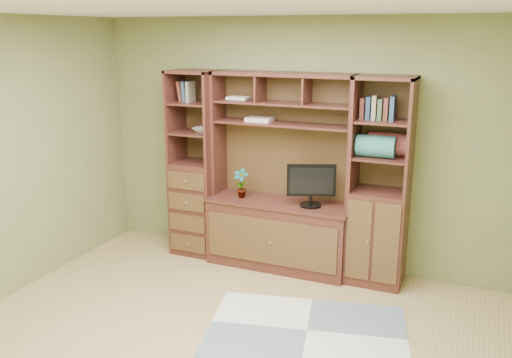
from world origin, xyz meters
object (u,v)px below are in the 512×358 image
at_px(center_hutch, 279,174).
at_px(right_tower, 380,183).
at_px(left_tower, 196,164).
at_px(monitor, 311,178).

relative_size(center_hutch, right_tower, 1.00).
distance_m(left_tower, monitor, 1.36).
relative_size(right_tower, monitor, 3.41).
xyz_separation_m(center_hutch, left_tower, (-1.00, 0.04, 0.00)).
distance_m(center_hutch, monitor, 0.36).
xyz_separation_m(right_tower, monitor, (-0.67, -0.07, 0.01)).
xyz_separation_m(left_tower, monitor, (1.36, -0.07, 0.01)).
bearing_deg(monitor, left_tower, 155.85).
height_order(center_hutch, monitor, center_hutch).
xyz_separation_m(center_hutch, right_tower, (1.02, 0.04, 0.00)).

